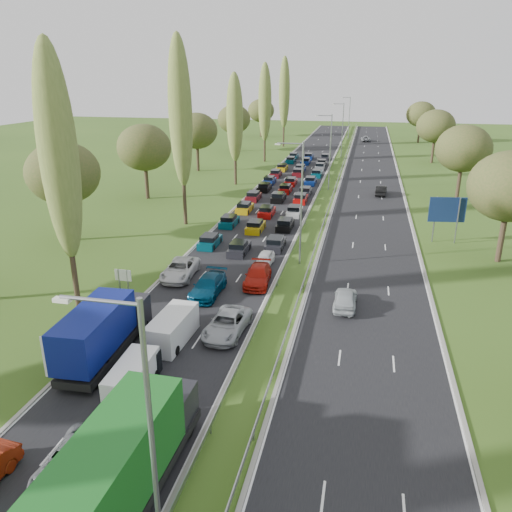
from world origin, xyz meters
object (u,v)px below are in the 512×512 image
Objects in this scene: white_van_rear at (174,327)px; info_sign at (123,278)px; near_car_2 at (180,269)px; direction_sign at (447,212)px; blue_lorry at (103,331)px; green_lorry at (102,494)px; white_van_front at (134,375)px.

white_van_rear is 2.45× the size of info_sign.
direction_sign is at bearing 28.93° from near_car_2.
direction_sign reaches higher than info_sign.
blue_lorry is 4.42× the size of info_sign.
blue_lorry is 10.77m from info_sign.
blue_lorry is 39.56m from direction_sign.
white_van_front is (-3.39, 9.74, -1.38)m from green_lorry.
white_van_front is 2.20× the size of info_sign.
white_van_front is at bearing -61.22° from info_sign.
blue_lorry is 0.63× the size of green_lorry.
info_sign is at bearing 115.92° from green_lorry.
near_car_2 is 0.61× the size of blue_lorry.
blue_lorry is 2.01× the size of white_van_front.
near_car_2 is at bearing 50.36° from info_sign.
white_van_front is 14.82m from info_sign.
white_van_rear is (3.76, -11.20, 0.25)m from near_car_2.
info_sign is (-7.13, 12.98, 0.41)m from white_van_front.
near_car_2 is 27.93m from green_lorry.
direction_sign is (21.67, 33.41, 2.61)m from white_van_front.
green_lorry is 2.84× the size of direction_sign.
green_lorry is 46.88m from direction_sign.
near_car_2 is at bearing 87.74° from blue_lorry.
info_sign is at bearing 138.96° from white_van_rear.
near_car_2 is at bearing 105.58° from green_lorry.
white_van_front is at bearing -122.97° from direction_sign.
info_sign is (-3.54, -4.27, 0.56)m from near_car_2.
green_lorry is at bearing -75.96° from white_van_rear.
green_lorry is 2.87× the size of white_van_rear.
white_van_front is at bearing -89.08° from white_van_rear.
near_car_2 is 1.10× the size of direction_sign.
white_van_rear is at bearing -75.10° from near_car_2.
green_lorry reaches higher than blue_lorry.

